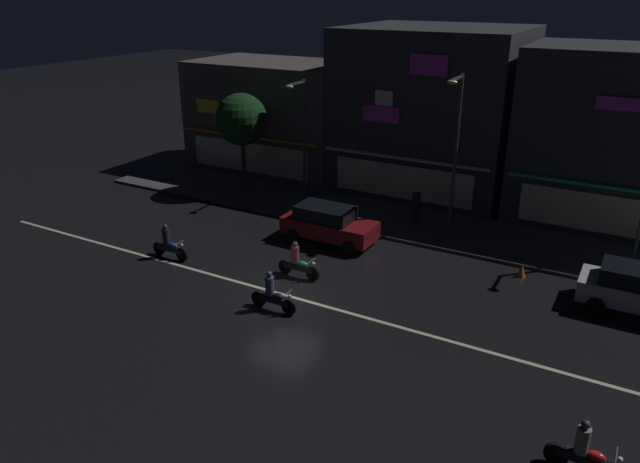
{
  "coord_description": "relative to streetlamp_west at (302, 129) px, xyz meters",
  "views": [
    {
      "loc": [
        10.94,
        -16.73,
        10.9
      ],
      "look_at": [
        -0.82,
        4.19,
        0.95
      ],
      "focal_mm": 33.34,
      "sensor_mm": 36.0,
      "label": 1
    }
  ],
  "objects": [
    {
      "name": "sidewalk_far",
      "position": [
        5.12,
        -0.67,
        -3.83
      ],
      "size": [
        32.93,
        4.73,
        0.14
      ],
      "primitive_type": "cube",
      "color": "#424447",
      "rests_on": "ground"
    },
    {
      "name": "storefront_left_block",
      "position": [
        -4.76,
        4.77,
        -0.6
      ],
      "size": [
        10.25,
        6.32,
        6.62
      ],
      "color": "#56514C",
      "rests_on": "ground"
    },
    {
      "name": "traffic_cone",
      "position": [
        12.61,
        -3.86,
        -3.63
      ],
      "size": [
        0.36,
        0.36,
        0.55
      ],
      "primitive_type": "cone",
      "color": "orange",
      "rests_on": "ground"
    },
    {
      "name": "parked_car_near_kerb",
      "position": [
        4.07,
        -4.5,
        -3.03
      ],
      "size": [
        4.3,
        1.98,
        1.67
      ],
      "rotation": [
        0.0,
        0.0,
        3.14
      ],
      "color": "maroon",
      "rests_on": "ground"
    },
    {
      "name": "storefront_center_block",
      "position": [
        15.0,
        4.89,
        0.28
      ],
      "size": [
        9.39,
        6.55,
        8.37
      ],
      "color": "#383A3F",
      "rests_on": "ground"
    },
    {
      "name": "storefront_right_block",
      "position": [
        5.12,
        6.03,
        0.54
      ],
      "size": [
        9.57,
        8.84,
        8.89
      ],
      "color": "#383A3F",
      "rests_on": "ground"
    },
    {
      "name": "pedestrian_on_sidewalk",
      "position": [
        6.83,
        -0.63,
        -2.97
      ],
      "size": [
        0.39,
        0.39,
        1.73
      ],
      "rotation": [
        0.0,
        0.0,
        6.2
      ],
      "color": "#232328",
      "rests_on": "sidewalk_far"
    },
    {
      "name": "streetlamp_mid",
      "position": [
        8.58,
        -0.96,
        0.51
      ],
      "size": [
        0.44,
        1.64,
        7.25
      ],
      "color": "#47494C",
      "rests_on": "sidewalk_far"
    },
    {
      "name": "ground_plane",
      "position": [
        5.12,
        -9.88,
        -3.9
      ],
      "size": [
        140.0,
        140.0,
        0.0
      ],
      "primitive_type": "plane",
      "color": "black"
    },
    {
      "name": "streetlamp_west",
      "position": [
        0.0,
        0.0,
        0.0
      ],
      "size": [
        0.44,
        1.64,
        6.28
      ],
      "color": "#47494C",
      "rests_on": "sidewalk_far"
    },
    {
      "name": "lane_divider_stripe",
      "position": [
        5.12,
        -9.88,
        -3.9
      ],
      "size": [
        31.28,
        0.16,
        0.01
      ],
      "primitive_type": "cube",
      "color": "beige",
      "rests_on": "ground"
    },
    {
      "name": "motorcycle_lead",
      "position": [
        -1.06,
        -9.45,
        -3.27
      ],
      "size": [
        1.9,
        0.6,
        1.52
      ],
      "rotation": [
        0.0,
        0.0,
        -0.06
      ],
      "color": "black",
      "rests_on": "ground"
    },
    {
      "name": "motorcycle_trailing_far",
      "position": [
        4.73,
        -8.29,
        -3.27
      ],
      "size": [
        1.9,
        0.6,
        1.52
      ],
      "rotation": [
        0.0,
        0.0,
        0.11
      ],
      "color": "black",
      "rests_on": "ground"
    },
    {
      "name": "motorcycle_following",
      "position": [
        16.15,
        -13.9,
        -3.27
      ],
      "size": [
        1.9,
        0.6,
        1.52
      ],
      "rotation": [
        0.0,
        0.0,
        3.27
      ],
      "color": "black",
      "rests_on": "ground"
    },
    {
      "name": "street_tree",
      "position": [
        -3.57,
        -0.48,
        0.2
      ],
      "size": [
        2.86,
        2.86,
        5.41
      ],
      "color": "#473323",
      "rests_on": "sidewalk_far"
    },
    {
      "name": "motorcycle_opposite_lane",
      "position": [
        5.32,
        -11.02,
        -3.27
      ],
      "size": [
        1.9,
        0.6,
        1.52
      ],
      "rotation": [
        0.0,
        0.0,
        3.14
      ],
      "color": "black",
      "rests_on": "ground"
    }
  ]
}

